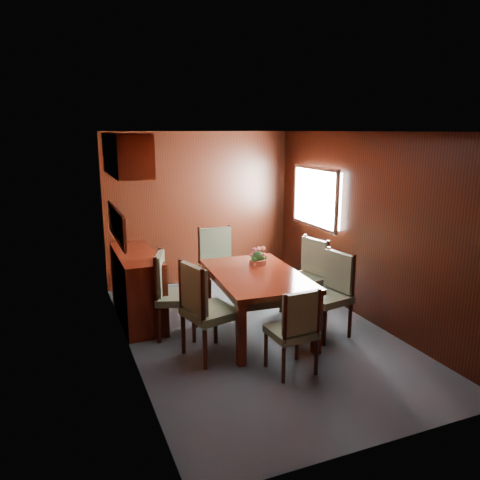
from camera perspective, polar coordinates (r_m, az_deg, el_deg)
name	(u,v)px	position (r m, az deg, el deg)	size (l,w,h in m)	color
ground	(257,333)	(5.81, 2.11, -11.32)	(4.50, 4.50, 0.00)	#354049
room_shell	(239,197)	(5.60, -0.13, 5.21)	(3.06, 4.52, 2.41)	black
sideboard	(137,286)	(6.20, -12.40, -5.53)	(0.48, 1.40, 0.90)	#3A0F07
dining_table	(256,281)	(5.62, 1.99, -5.08)	(1.11, 1.67, 0.75)	#3A0F07
chair_left_near	(203,305)	(5.02, -4.48, -7.95)	(0.60, 0.62, 1.08)	black
chair_left_far	(170,290)	(5.62, -8.49, -6.01)	(0.61, 0.62, 1.04)	black
chair_right_near	(331,289)	(5.70, 11.06, -5.89)	(0.54, 0.56, 1.02)	black
chair_right_far	(308,272)	(6.31, 8.28, -3.89)	(0.57, 0.58, 1.03)	black
chair_head	(295,327)	(4.75, 6.74, -10.45)	(0.46, 0.44, 0.92)	black
chair_foot	(218,261)	(6.66, -2.71, -2.55)	(0.52, 0.50, 1.08)	black
flower_centerpiece	(258,256)	(5.91, 2.23, -1.90)	(0.25, 0.25, 0.25)	#C85D3D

